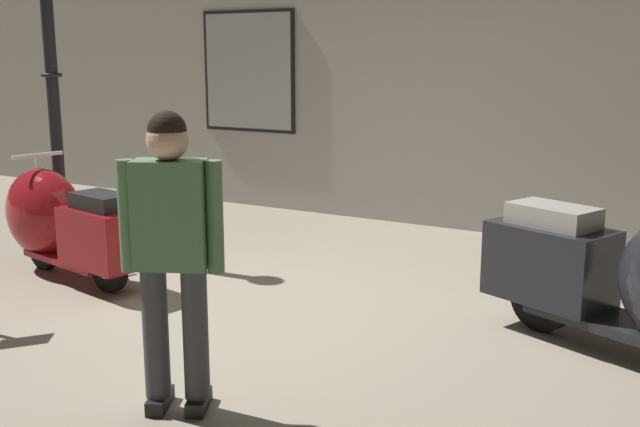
# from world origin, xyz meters

# --- Properties ---
(ground_plane) EXTENTS (60.00, 60.00, 0.00)m
(ground_plane) POSITION_xyz_m (0.00, 0.00, 0.00)
(ground_plane) COLOR gray
(showroom_back_wall) EXTENTS (18.00, 0.24, 3.86)m
(showroom_back_wall) POSITION_xyz_m (-0.01, 3.34, 1.93)
(showroom_back_wall) COLOR #ADA89E
(showroom_back_wall) RESTS_ON ground
(scooter_0) EXTENTS (1.71, 0.77, 1.01)m
(scooter_0) POSITION_xyz_m (-1.87, -0.03, 0.46)
(scooter_0) COLOR black
(scooter_0) RESTS_ON ground
(lamppost) EXTENTS (0.28, 0.28, 3.08)m
(lamppost) POSITION_xyz_m (-2.52, 0.55, 1.59)
(lamppost) COLOR black
(lamppost) RESTS_ON ground
(visitor_0) EXTENTS (0.48, 0.35, 1.55)m
(visitor_0) POSITION_xyz_m (0.55, -1.43, 0.90)
(visitor_0) COLOR black
(visitor_0) RESTS_ON ground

